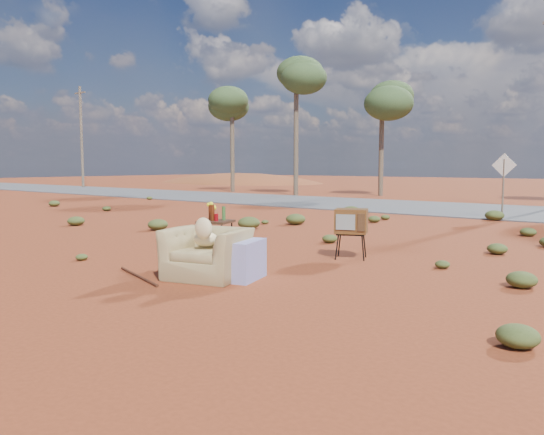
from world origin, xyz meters
The scene contains 13 objects.
ground centered at (0.00, 0.00, 0.00)m, with size 140.00×140.00×0.00m, color maroon.
highway centered at (0.00, 15.00, 0.02)m, with size 140.00×7.00×0.04m, color #565659.
dirt_mound centered at (-30.00, 34.00, 0.00)m, with size 26.00×18.00×2.00m, color brown.
armchair centered at (0.46, -0.54, 0.50)m, with size 1.56×1.27×1.07m.
tv_unit centered at (1.30, 2.36, 0.72)m, with size 0.74×0.67×0.97m.
side_table centered at (-0.47, 0.45, 0.82)m, with size 0.70×0.70×1.10m.
rusty_bar centered at (-0.52, -1.27, 0.02)m, with size 0.04×0.04×1.64m, color #461F12.
road_sign centered at (1.50, 12.00, 1.50)m, with size 0.78×0.06×2.19m.
eucalyptus_far_left centered at (-18.00, 20.00, 5.94)m, with size 3.20×3.20×7.10m.
eucalyptus_left centered at (-12.00, 19.00, 6.92)m, with size 3.20×3.20×8.10m.
eucalyptus_near_left centered at (-8.00, 22.00, 5.45)m, with size 3.20×3.20×6.60m.
utility_pole_west centered at (-32.00, 17.50, 4.15)m, with size 1.40×0.20×8.00m.
scrub_patch centered at (-0.82, 4.41, 0.14)m, with size 17.49×8.07×0.33m.
Camera 1 is at (6.37, -6.51, 1.80)m, focal length 35.00 mm.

